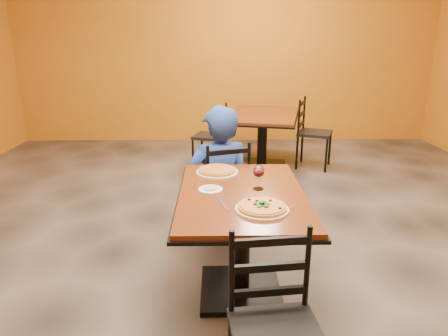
{
  "coord_description": "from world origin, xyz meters",
  "views": [
    {
      "loc": [
        -0.16,
        -2.9,
        1.68
      ],
      "look_at": [
        -0.11,
        -0.3,
        0.85
      ],
      "focal_mm": 31.99,
      "sensor_mm": 36.0,
      "label": 1
    }
  ],
  "objects_px": {
    "chair_second_left": "(210,137)",
    "diner": "(219,171)",
    "plate_main": "(262,209)",
    "wine_glass": "(259,176)",
    "chair_second_right": "(315,134)",
    "side_plate": "(210,189)",
    "plate_far": "(217,172)",
    "chair_main_far": "(221,188)",
    "pizza_far": "(217,170)",
    "table_second": "(263,127)",
    "pizza_main": "(262,207)",
    "table_main": "(241,219)"
  },
  "relations": [
    {
      "from": "chair_second_left",
      "to": "diner",
      "type": "relative_size",
      "value": 0.75
    },
    {
      "from": "plate_main",
      "to": "wine_glass",
      "type": "height_order",
      "value": "wine_glass"
    },
    {
      "from": "chair_second_right",
      "to": "side_plate",
      "type": "xyz_separation_m",
      "value": [
        -1.38,
        -2.84,
        0.28
      ]
    },
    {
      "from": "plate_far",
      "to": "wine_glass",
      "type": "relative_size",
      "value": 1.72
    },
    {
      "from": "chair_main_far",
      "to": "diner",
      "type": "bearing_deg",
      "value": -76.17
    },
    {
      "from": "diner",
      "to": "wine_glass",
      "type": "relative_size",
      "value": 6.5
    },
    {
      "from": "diner",
      "to": "wine_glass",
      "type": "xyz_separation_m",
      "value": [
        0.25,
        -0.88,
        0.26
      ]
    },
    {
      "from": "diner",
      "to": "pizza_far",
      "type": "height_order",
      "value": "diner"
    },
    {
      "from": "chair_main_far",
      "to": "wine_glass",
      "type": "height_order",
      "value": "wine_glass"
    },
    {
      "from": "table_second",
      "to": "pizza_far",
      "type": "bearing_deg",
      "value": -104.02
    },
    {
      "from": "chair_second_right",
      "to": "table_second",
      "type": "bearing_deg",
      "value": 111.79
    },
    {
      "from": "table_second",
      "to": "wine_glass",
      "type": "xyz_separation_m",
      "value": [
        -0.35,
        -2.83,
        0.28
      ]
    },
    {
      "from": "diner",
      "to": "pizza_main",
      "type": "xyz_separation_m",
      "value": [
        0.24,
        -1.22,
        0.19
      ]
    },
    {
      "from": "table_second",
      "to": "plate_far",
      "type": "distance_m",
      "value": 2.56
    },
    {
      "from": "plate_far",
      "to": "pizza_main",
      "type": "bearing_deg",
      "value": -69.43
    },
    {
      "from": "chair_second_right",
      "to": "pizza_main",
      "type": "xyz_separation_m",
      "value": [
        -1.08,
        -3.17,
        0.3
      ]
    },
    {
      "from": "table_second",
      "to": "plate_main",
      "type": "distance_m",
      "value": 3.19
    },
    {
      "from": "diner",
      "to": "pizza_far",
      "type": "bearing_deg",
      "value": 75.02
    },
    {
      "from": "chair_second_left",
      "to": "chair_second_right",
      "type": "xyz_separation_m",
      "value": [
        1.43,
        0.0,
        0.03
      ]
    },
    {
      "from": "table_main",
      "to": "pizza_far",
      "type": "height_order",
      "value": "pizza_far"
    },
    {
      "from": "side_plate",
      "to": "wine_glass",
      "type": "distance_m",
      "value": 0.33
    },
    {
      "from": "pizza_main",
      "to": "plate_main",
      "type": "bearing_deg",
      "value": 0.0
    },
    {
      "from": "plate_far",
      "to": "side_plate",
      "type": "bearing_deg",
      "value": -97.03
    },
    {
      "from": "plate_far",
      "to": "chair_second_right",
      "type": "bearing_deg",
      "value": 61.7
    },
    {
      "from": "plate_main",
      "to": "table_main",
      "type": "bearing_deg",
      "value": 109.0
    },
    {
      "from": "pizza_main",
      "to": "diner",
      "type": "bearing_deg",
      "value": 101.2
    },
    {
      "from": "chair_second_left",
      "to": "wine_glass",
      "type": "relative_size",
      "value": 4.89
    },
    {
      "from": "chair_main_far",
      "to": "chair_second_right",
      "type": "xyz_separation_m",
      "value": [
        1.3,
        1.98,
        0.03
      ]
    },
    {
      "from": "table_main",
      "to": "diner",
      "type": "height_order",
      "value": "diner"
    },
    {
      "from": "table_second",
      "to": "chair_second_left",
      "type": "height_order",
      "value": "chair_second_left"
    },
    {
      "from": "table_second",
      "to": "chair_second_left",
      "type": "relative_size",
      "value": 1.74
    },
    {
      "from": "side_plate",
      "to": "wine_glass",
      "type": "xyz_separation_m",
      "value": [
        0.32,
        0.02,
        0.08
      ]
    },
    {
      "from": "diner",
      "to": "side_plate",
      "type": "relative_size",
      "value": 7.31
    },
    {
      "from": "table_main",
      "to": "plate_main",
      "type": "distance_m",
      "value": 0.36
    },
    {
      "from": "wine_glass",
      "to": "chair_second_right",
      "type": "bearing_deg",
      "value": 69.34
    },
    {
      "from": "plate_main",
      "to": "chair_main_far",
      "type": "bearing_deg",
      "value": 100.46
    },
    {
      "from": "diner",
      "to": "wine_glass",
      "type": "height_order",
      "value": "diner"
    },
    {
      "from": "wine_glass",
      "to": "plate_main",
      "type": "bearing_deg",
      "value": -92.14
    },
    {
      "from": "table_main",
      "to": "plate_main",
      "type": "height_order",
      "value": "plate_main"
    },
    {
      "from": "plate_main",
      "to": "side_plate",
      "type": "distance_m",
      "value": 0.44
    },
    {
      "from": "pizza_main",
      "to": "pizza_far",
      "type": "height_order",
      "value": "same"
    },
    {
      "from": "table_second",
      "to": "plate_far",
      "type": "height_order",
      "value": "plate_far"
    },
    {
      "from": "chair_main_far",
      "to": "pizza_far",
      "type": "height_order",
      "value": "chair_main_far"
    },
    {
      "from": "pizza_far",
      "to": "table_main",
      "type": "bearing_deg",
      "value": -68.33
    },
    {
      "from": "wine_glass",
      "to": "diner",
      "type": "bearing_deg",
      "value": 106.13
    },
    {
      "from": "chair_main_far",
      "to": "chair_second_left",
      "type": "relative_size",
      "value": 1.01
    },
    {
      "from": "table_main",
      "to": "diner",
      "type": "bearing_deg",
      "value": 98.72
    },
    {
      "from": "table_main",
      "to": "chair_second_right",
      "type": "height_order",
      "value": "chair_second_right"
    },
    {
      "from": "plate_main",
      "to": "plate_far",
      "type": "xyz_separation_m",
      "value": [
        -0.26,
        0.69,
        0.0
      ]
    },
    {
      "from": "wine_glass",
      "to": "table_second",
      "type": "bearing_deg",
      "value": 82.96
    }
  ]
}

